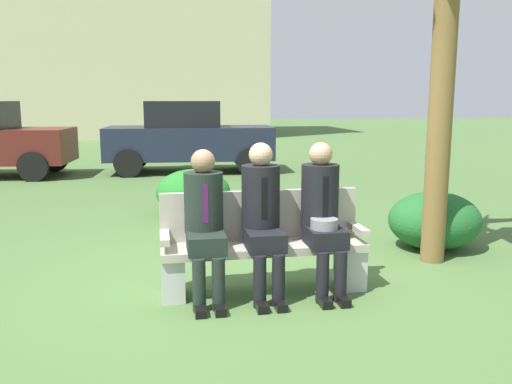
{
  "coord_description": "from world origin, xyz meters",
  "views": [
    {
      "loc": [
        -0.66,
        -4.81,
        1.73
      ],
      "look_at": [
        0.25,
        0.12,
        0.85
      ],
      "focal_mm": 37.35,
      "sensor_mm": 36.0,
      "label": 1
    }
  ],
  "objects": [
    {
      "name": "shrub_mid_lawn",
      "position": [
        -0.16,
        3.09,
        0.35
      ],
      "size": [
        1.11,
        1.02,
        0.69
      ],
      "primitive_type": "ellipsoid",
      "color": "#257928",
      "rests_on": "ground"
    },
    {
      "name": "park_bench",
      "position": [
        0.25,
        -0.22,
        0.42
      ],
      "size": [
        1.83,
        0.44,
        0.9
      ],
      "color": "#B7AD9E",
      "rests_on": "ground"
    },
    {
      "name": "parked_car_far",
      "position": [
        0.05,
        7.95,
        0.84
      ],
      "size": [
        4.0,
        1.94,
        1.68
      ],
      "color": "#1E2338",
      "rests_on": "ground"
    },
    {
      "name": "seated_man_right",
      "position": [
        0.76,
        -0.35,
        0.75
      ],
      "size": [
        0.34,
        0.72,
        1.35
      ],
      "color": "black",
      "rests_on": "ground"
    },
    {
      "name": "seated_man_middle",
      "position": [
        0.22,
        -0.34,
        0.75
      ],
      "size": [
        0.34,
        0.72,
        1.35
      ],
      "color": "black",
      "rests_on": "ground"
    },
    {
      "name": "seated_man_left",
      "position": [
        -0.29,
        -0.35,
        0.73
      ],
      "size": [
        0.34,
        0.72,
        1.3
      ],
      "color": "#1E2823",
      "rests_on": "ground"
    },
    {
      "name": "shrub_near_bench",
      "position": [
        2.48,
        0.76,
        0.33
      ],
      "size": [
        1.07,
        0.98,
        0.67
      ],
      "primitive_type": "ellipsoid",
      "color": "#205E28",
      "rests_on": "ground"
    },
    {
      "name": "building_backdrop",
      "position": [
        -3.4,
        21.69,
        5.25
      ],
      "size": [
        16.13,
        6.6,
        10.45
      ],
      "color": "beige",
      "rests_on": "ground"
    },
    {
      "name": "ground_plane",
      "position": [
        0.0,
        0.0,
        0.0
      ],
      "size": [
        80.0,
        80.0,
        0.0
      ],
      "primitive_type": "plane",
      "color": "#496A36"
    }
  ]
}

